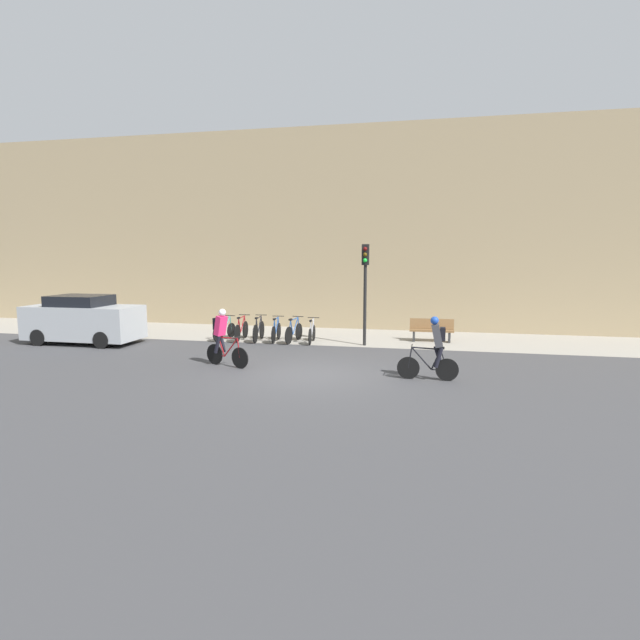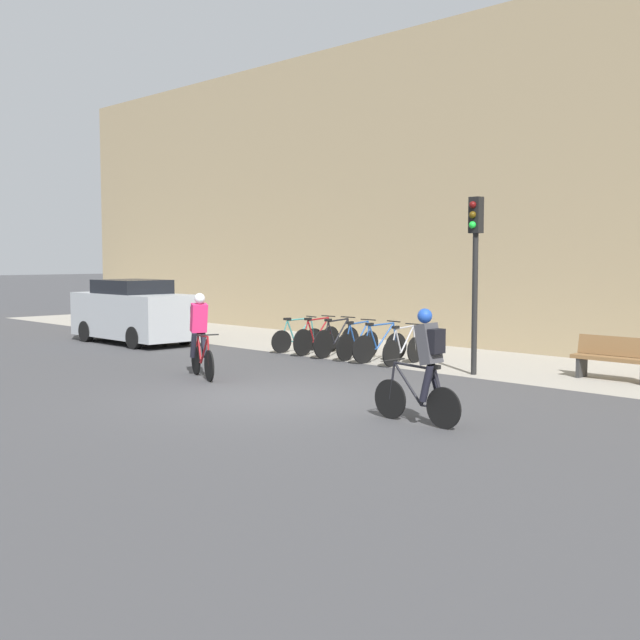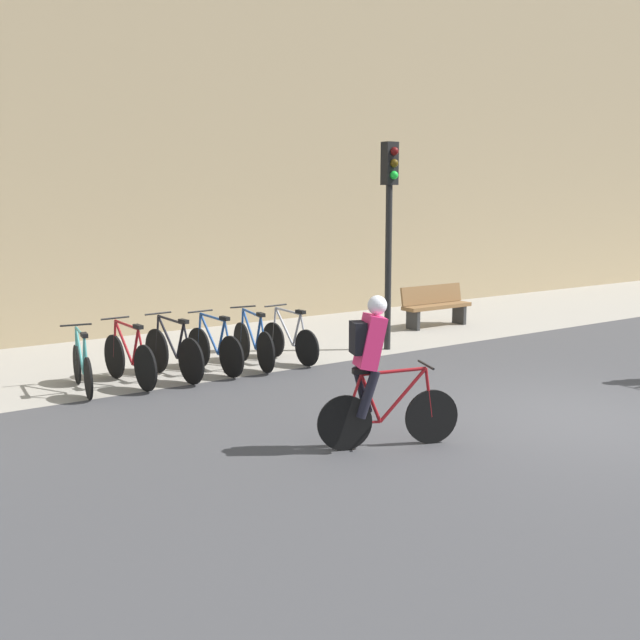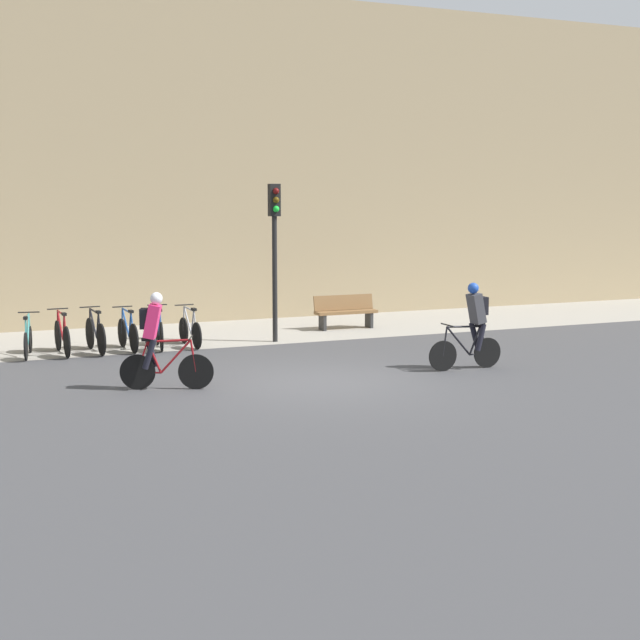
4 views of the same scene
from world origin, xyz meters
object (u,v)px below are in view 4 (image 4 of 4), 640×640
parked_bike_0 (28,339)px  parked_bike_5 (190,330)px  parked_bike_1 (62,336)px  bench (345,311)px  parked_bike_2 (95,334)px  parked_bike_3 (128,333)px  traffic_light_pole (275,233)px  parked_bike_4 (159,331)px  cyclist_pink (156,338)px  cyclist_grey (474,322)px

parked_bike_0 → parked_bike_5: (3.61, 0.00, 0.00)m
parked_bike_1 → bench: 7.52m
parked_bike_2 → parked_bike_3: 0.72m
parked_bike_5 → traffic_light_pole: (2.06, -0.15, 2.22)m
parked_bike_4 → traffic_light_pole: size_ratio=0.45×
cyclist_pink → parked_bike_5: bearing=68.5°
parked_bike_1 → traffic_light_pole: size_ratio=0.46×
parked_bike_0 → parked_bike_2: 1.45m
parked_bike_1 → parked_bike_4: size_ratio=1.03×
parked_bike_1 → cyclist_pink: bearing=-76.1°
parked_bike_1 → parked_bike_5: parked_bike_1 is taller
cyclist_pink → parked_bike_1: cyclist_pink is taller
parked_bike_1 → traffic_light_pole: 5.41m
traffic_light_pole → cyclist_grey: bearing=-62.7°
parked_bike_2 → bench: (6.69, 1.22, 0.05)m
parked_bike_5 → bench: 4.69m
traffic_light_pole → bench: traffic_light_pole is taller
cyclist_grey → parked_bike_2: 8.38m
bench → parked_bike_0: bearing=-171.5°
parked_bike_4 → parked_bike_0: bearing=-180.0°
parked_bike_0 → traffic_light_pole: 6.09m
parked_bike_0 → parked_bike_3: parked_bike_3 is taller
parked_bike_2 → traffic_light_pole: size_ratio=0.47×
cyclist_grey → bench: (-0.02, 6.20, -0.48)m
parked_bike_4 → traffic_light_pole: traffic_light_pole is taller
parked_bike_0 → parked_bike_1: 0.72m
cyclist_pink → parked_bike_5: (1.77, 4.50, -0.56)m
parked_bike_3 → parked_bike_1: bearing=-180.0°
parked_bike_0 → parked_bike_4: parked_bike_4 is taller
cyclist_pink → parked_bike_4: (1.05, 4.50, -0.54)m
cyclist_pink → cyclist_grey: 6.34m
cyclist_grey → parked_bike_2: cyclist_grey is taller
parked_bike_3 → parked_bike_2: bearing=-180.0°
parked_bike_5 → cyclist_pink: bearing=-111.5°
traffic_light_pole → parked_bike_0: bearing=178.5°
cyclist_pink → parked_bike_4: size_ratio=1.04×
parked_bike_3 → traffic_light_pole: bearing=-2.4°
parked_bike_4 → bench: (5.25, 1.22, 0.07)m
cyclist_grey → parked_bike_4: cyclist_grey is taller
cyclist_grey → parked_bike_0: (-8.16, 4.98, -0.57)m
parked_bike_0 → parked_bike_3: size_ratio=0.98×
parked_bike_2 → parked_bike_4: (1.44, -0.00, -0.01)m
cyclist_pink → parked_bike_5: size_ratio=1.11×
traffic_light_pole → bench: (2.47, 1.37, -2.13)m
cyclist_grey → parked_bike_1: size_ratio=1.00×
parked_bike_0 → parked_bike_4: (2.89, 0.00, 0.02)m
parked_bike_2 → bench: bearing=10.3°
parked_bike_0 → parked_bike_5: 3.61m
parked_bike_0 → parked_bike_3: (2.17, 0.00, 0.02)m
cyclist_grey → parked_bike_3: size_ratio=1.07×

